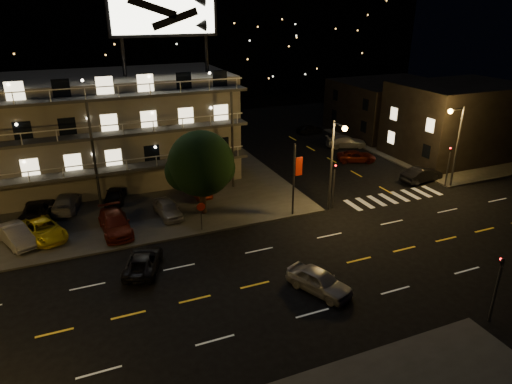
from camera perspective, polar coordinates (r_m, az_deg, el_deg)
name	(u,v)px	position (r m, az deg, el deg)	size (l,w,h in m)	color
ground	(283,278)	(30.76, 3.36, -10.72)	(140.00, 140.00, 0.00)	black
curb_nw	(52,199)	(46.21, -24.10, -0.82)	(44.00, 24.00, 0.15)	#373734
curb_ne	(427,146)	(62.11, 20.55, 5.40)	(16.00, 24.00, 0.15)	#373734
motel	(87,129)	(48.30, -20.32, 7.34)	(28.00, 13.80, 18.10)	gray
side_bldg_front	(456,121)	(58.36, 23.72, 8.17)	(14.06, 10.00, 8.50)	black
side_bldg_back	(390,107)	(67.12, 16.35, 10.15)	(14.06, 12.00, 7.00)	black
hill_backdrop	(88,35)	(92.11, -20.23, 17.92)	(120.00, 25.00, 24.00)	black
streetlight_nc	(334,157)	(38.74, 9.75, 4.32)	(0.44, 1.92, 8.00)	#2D2D30
streetlight_ne	(456,139)	(47.50, 23.69, 6.12)	(1.92, 0.44, 8.00)	#2D2D30
signal_nw	(334,181)	(40.23, 9.72, 1.40)	(0.20, 0.27, 4.60)	#2D2D30
signal_sw	(498,283)	(28.93, 27.96, -9.98)	(0.20, 0.27, 4.60)	#2D2D30
signal_ne	(449,162)	(48.19, 22.97, 3.46)	(0.27, 0.20, 4.60)	#2D2D30
banner_north	(295,178)	(37.99, 4.86, 1.76)	(0.83, 0.16, 6.40)	#2D2D30
stop_sign	(201,212)	(36.04, -6.87, -2.48)	(0.91, 0.11, 2.61)	#2D2D30
tree	(201,166)	(38.01, -6.95, 3.30)	(5.73, 5.52, 7.22)	black
lot_car_1	(16,235)	(38.49, -27.83, -4.79)	(1.55, 4.45, 1.47)	#95959B
lot_car_2	(44,230)	(38.56, -25.03, -4.27)	(2.30, 4.98, 1.38)	yellow
lot_car_3	(115,223)	(37.47, -17.20, -3.73)	(2.12, 5.22, 1.51)	#5D190D
lot_car_4	(168,209)	(39.15, -10.99, -2.04)	(1.64, 4.07, 1.39)	#95959B
lot_car_6	(37,210)	(42.19, -25.65, -2.10)	(2.35, 5.10, 1.42)	black
lot_car_7	(67,202)	(42.97, -22.56, -1.12)	(2.03, 4.98, 1.45)	#95959B
lot_car_8	(115,194)	(43.19, -17.18, -0.27)	(1.66, 4.14, 1.41)	black
lot_car_9	(199,189)	(42.87, -7.15, 0.33)	(1.34, 3.84, 1.26)	#5D190D
side_car_0	(422,175)	(49.25, 20.00, 2.04)	(1.59, 4.56, 1.50)	black
side_car_1	(357,156)	(53.67, 12.45, 4.37)	(2.03, 4.40, 1.22)	#5D190D
side_car_2	(346,142)	(58.87, 11.19, 6.20)	(2.04, 5.03, 1.46)	#95959B
side_car_3	(309,129)	(64.70, 6.70, 7.85)	(1.49, 3.71, 1.26)	black
road_car_east	(319,281)	(29.37, 7.90, -10.95)	(1.76, 4.39, 1.49)	#95959B
road_car_west	(143,261)	(32.22, -13.96, -8.41)	(2.13, 4.62, 1.28)	black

